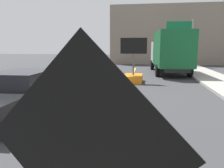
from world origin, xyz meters
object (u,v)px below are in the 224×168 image
arrow_board_trailer (133,74)px  traffic_cone_mid_lane (107,120)px  pickup_car (20,92)px  traffic_cone_curbside (131,87)px  traffic_cone_far_lane (118,98)px  roadwork_sign (84,149)px  box_truck (170,51)px  highway_guide_sign (184,34)px

arrow_board_trailer → traffic_cone_mid_lane: 8.39m
traffic_cone_mid_lane → pickup_car: bearing=155.4°
arrow_board_trailer → traffic_cone_mid_lane: (-0.17, -8.38, -0.10)m
traffic_cone_mid_lane → traffic_cone_curbside: size_ratio=1.32×
traffic_cone_mid_lane → traffic_cone_far_lane: bearing=91.5°
roadwork_sign → arrow_board_trailer: (-0.34, 12.21, -0.99)m
box_truck → traffic_cone_far_lane: bearing=-105.4°
pickup_car → traffic_cone_mid_lane: 3.53m
traffic_cone_mid_lane → traffic_cone_curbside: (0.24, 5.21, -0.09)m
pickup_car → highway_guide_sign: bearing=66.2°
arrow_board_trailer → box_truck: size_ratio=0.35×
roadwork_sign → traffic_cone_far_lane: (-0.58, 6.60, -1.18)m
arrow_board_trailer → traffic_cone_far_lane: 5.62m
highway_guide_sign → traffic_cone_curbside: 15.69m
traffic_cone_far_lane → traffic_cone_mid_lane: bearing=-88.5°
traffic_cone_far_lane → arrow_board_trailer: bearing=87.5°
pickup_car → traffic_cone_far_lane: pickup_car is taller
pickup_car → box_truck: bearing=63.1°
roadwork_sign → arrow_board_trailer: 12.25m
arrow_board_trailer → highway_guide_sign: bearing=67.6°
box_truck → pickup_car: (-6.04, -11.91, -1.10)m
box_truck → traffic_cone_far_lane: size_ratio=12.86×
box_truck → traffic_cone_mid_lane: bearing=-102.0°
roadwork_sign → traffic_cone_curbside: 9.12m
arrow_board_trailer → traffic_cone_mid_lane: size_ratio=3.47×
pickup_car → traffic_cone_curbside: bearing=47.4°
arrow_board_trailer → pickup_car: bearing=-116.0°
pickup_car → traffic_cone_mid_lane: pickup_car is taller
pickup_car → highway_guide_sign: size_ratio=0.97×
box_truck → traffic_cone_far_lane: (-2.91, -10.60, -1.51)m
traffic_cone_curbside → traffic_cone_far_lane: bearing=-97.5°
arrow_board_trailer → box_truck: 5.80m
highway_guide_sign → traffic_cone_mid_lane: 20.68m
pickup_car → traffic_cone_far_lane: size_ratio=8.11×
roadwork_sign → highway_guide_sign: (4.39, 23.69, 1.95)m
box_truck → traffic_cone_far_lane: box_truck is taller
roadwork_sign → arrow_board_trailer: size_ratio=0.86×
roadwork_sign → traffic_cone_curbside: (-0.27, 9.04, -1.18)m
arrow_board_trailer → box_truck: box_truck is taller
roadwork_sign → box_truck: box_truck is taller
traffic_cone_curbside → arrow_board_trailer: bearing=91.3°
highway_guide_sign → traffic_cone_curbside: highway_guide_sign is taller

